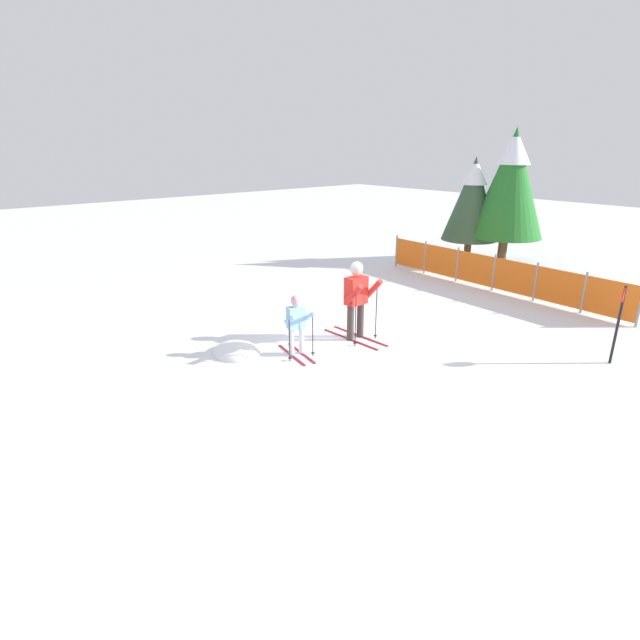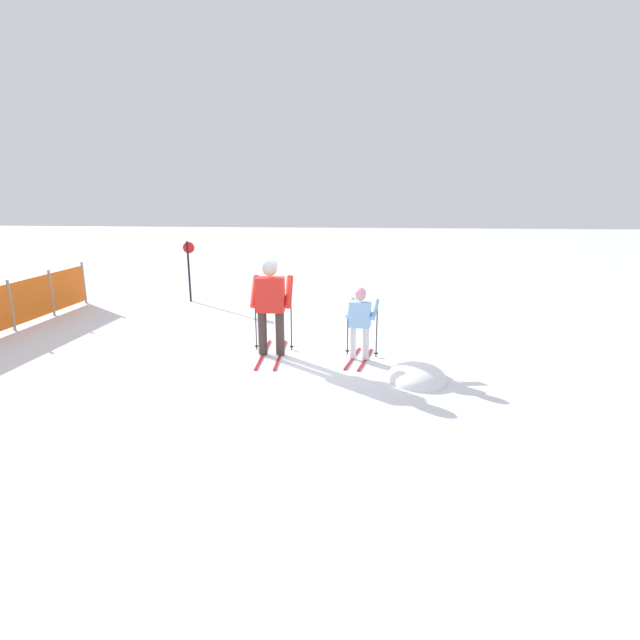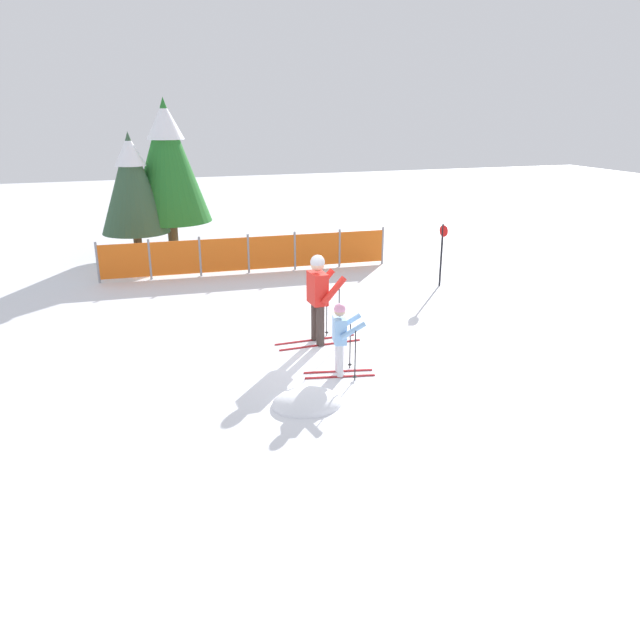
% 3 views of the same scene
% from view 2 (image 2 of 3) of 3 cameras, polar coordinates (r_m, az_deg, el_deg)
% --- Properties ---
extents(ground_plane, '(60.00, 60.00, 0.00)m').
position_cam_2_polar(ground_plane, '(8.59, -4.15, -4.04)').
color(ground_plane, white).
extents(skier_adult, '(1.59, 0.71, 1.67)m').
position_cam_2_polar(skier_adult, '(8.38, -5.68, 2.51)').
color(skier_adult, maroon).
rests_on(skier_adult, ground_plane).
extents(skier_child, '(1.18, 0.58, 1.22)m').
position_cam_2_polar(skier_child, '(8.20, 4.60, 0.30)').
color(skier_child, maroon).
rests_on(skier_child, ground_plane).
extents(trail_marker, '(0.08, 0.28, 1.52)m').
position_cam_2_polar(trail_marker, '(12.96, -14.76, 6.13)').
color(trail_marker, black).
rests_on(trail_marker, ground_plane).
extents(snow_mound, '(1.05, 0.89, 0.42)m').
position_cam_2_polar(snow_mound, '(7.67, 11.00, -6.61)').
color(snow_mound, white).
rests_on(snow_mound, ground_plane).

